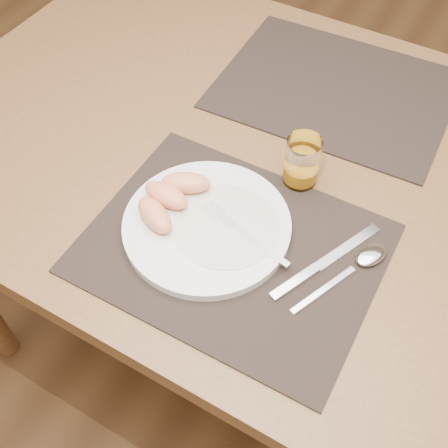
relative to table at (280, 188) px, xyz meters
The scene contains 11 objects.
ground 0.67m from the table, ahead, with size 5.00×5.00×0.00m, color brown.
table is the anchor object (origin of this frame).
placemat_near 0.24m from the table, 85.59° to the right, with size 0.45×0.35×0.00m, color black.
placemat_far 0.24m from the table, 88.74° to the left, with size 0.45×0.35×0.00m, color black.
plate 0.23m from the table, 100.04° to the right, with size 0.27×0.27×0.02m, color white.
plate_dressing 0.22m from the table, 91.98° to the right, with size 0.17×0.17×0.00m.
fork 0.22m from the table, 86.48° to the right, with size 0.17×0.06×0.00m.
knife 0.26m from the table, 51.93° to the right, with size 0.10×0.21×0.01m.
spoon 0.27m from the table, 34.92° to the right, with size 0.10×0.18×0.01m.
juice_glass 0.14m from the table, 38.24° to the right, with size 0.06×0.06×0.09m.
grapefruit_wedges 0.26m from the table, 117.94° to the right, with size 0.10×0.15×0.03m.
Camera 1 is at (0.26, -0.67, 1.47)m, focal length 45.00 mm.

